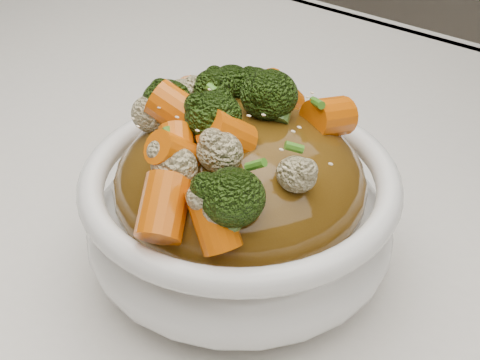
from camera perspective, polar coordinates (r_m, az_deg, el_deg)
The scene contains 8 objects.
tablecloth at distance 0.50m, azimuth -1.20°, elevation -5.13°, with size 1.20×0.80×0.04m, color silver.
bowl at distance 0.43m, azimuth -0.00°, elevation -3.21°, with size 0.20×0.20×0.08m, color white, non-canonical shape.
sauce_base at distance 0.41m, azimuth -0.00°, elevation -0.31°, with size 0.16×0.16×0.09m, color #53350E.
carrots at distance 0.38m, azimuth -0.00°, elevation 6.59°, with size 0.16×0.16×0.05m, color #DE5F07, non-canonical shape.
broccoli at distance 0.38m, azimuth -0.00°, elevation 6.47°, with size 0.16×0.16×0.04m, color black, non-canonical shape.
cauliflower at distance 0.38m, azimuth -0.00°, elevation 6.23°, with size 0.16×0.16×0.03m, color #C3B585, non-canonical shape.
scallions at distance 0.38m, azimuth -0.00°, elevation 6.70°, with size 0.12×0.12×0.02m, color #40811D, non-canonical shape.
sesame_seeds at distance 0.38m, azimuth -0.00°, elevation 6.70°, with size 0.14×0.14×0.01m, color beige, non-canonical shape.
Camera 1 is at (0.24, -0.29, 1.06)m, focal length 50.00 mm.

